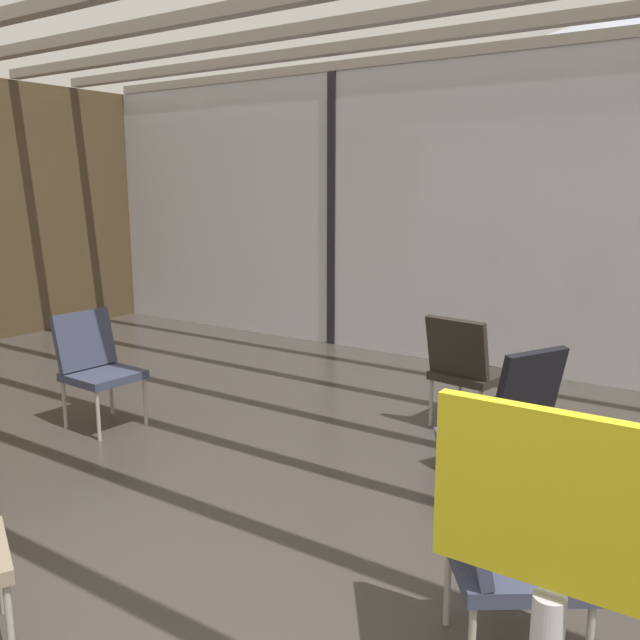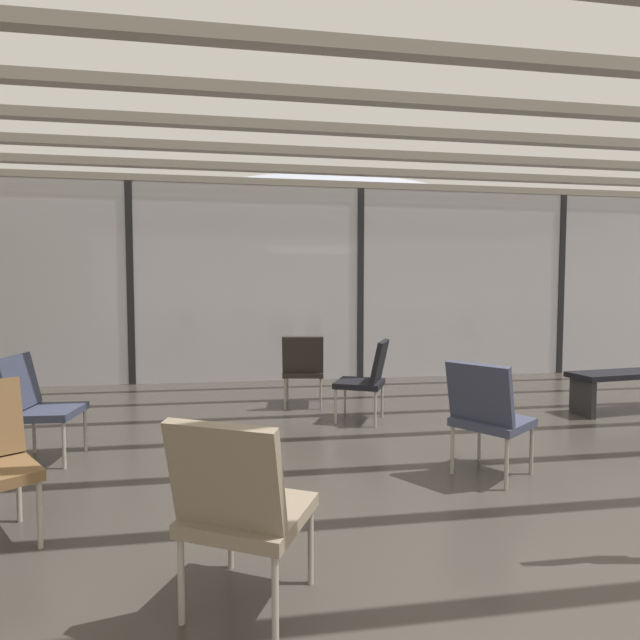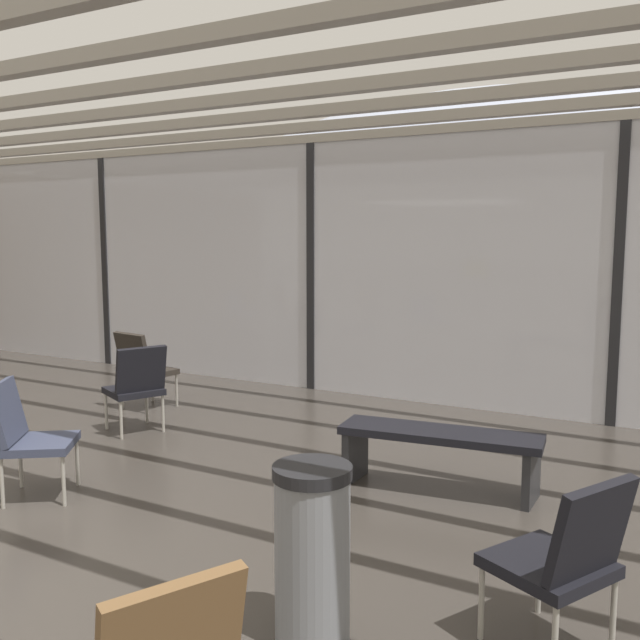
% 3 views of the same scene
% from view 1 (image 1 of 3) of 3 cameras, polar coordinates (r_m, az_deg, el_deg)
% --- Properties ---
extents(window_mullion_0, '(0.10, 0.12, 3.02)m').
position_cam_1_polar(window_mullion_0, '(7.79, 1.14, 8.96)').
color(window_mullion_0, black).
rests_on(window_mullion_0, ground).
extents(lounge_chair_1, '(0.55, 0.59, 0.87)m').
position_cam_1_polar(lounge_chair_1, '(5.22, 12.01, -3.70)').
color(lounge_chair_1, '#28231E').
rests_on(lounge_chair_1, ground).
extents(lounge_chair_2, '(0.71, 0.70, 0.87)m').
position_cam_1_polar(lounge_chair_2, '(2.78, 14.30, -17.46)').
color(lounge_chair_2, '#33384C').
rests_on(lounge_chair_2, ground).
extents(lounge_chair_4, '(0.68, 0.66, 0.87)m').
position_cam_1_polar(lounge_chair_4, '(4.37, 15.78, -6.83)').
color(lounge_chair_4, black).
rests_on(lounge_chair_4, ground).
extents(lounge_chair_7, '(0.55, 0.50, 0.87)m').
position_cam_1_polar(lounge_chair_7, '(5.47, -18.21, -3.34)').
color(lounge_chair_7, '#33384C').
rests_on(lounge_chair_7, ground).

